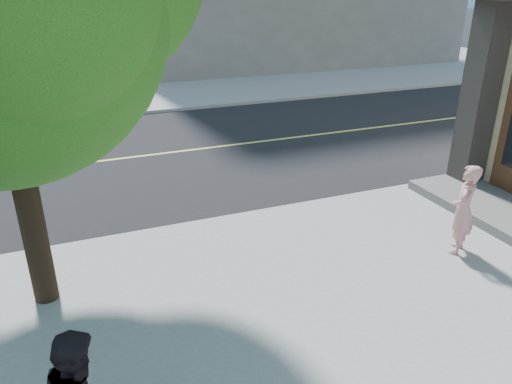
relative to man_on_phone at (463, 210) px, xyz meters
name	(u,v)px	position (x,y,z in m)	size (l,w,h in m)	color
road_ew	(6,173)	(-7.41, 7.26, -0.89)	(140.00, 9.00, 0.01)	black
sidewalk_ne	(256,54)	(6.09, 24.26, -0.83)	(29.00, 25.00, 0.12)	gray
man_on_phone	(463,210)	(0.00, 0.00, 0.00)	(0.56, 0.37, 1.55)	#D7908A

